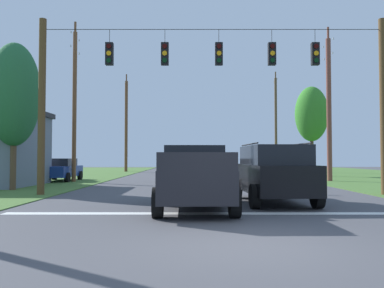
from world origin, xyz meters
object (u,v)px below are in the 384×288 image
(distant_car_crossing_white, at_px, (193,167))
(tree_roadside_right, at_px, (313,114))
(distant_car_far_parked, at_px, (62,169))
(utility_pole_mid_left, at_px, (76,101))
(overhead_signal_span, at_px, (215,94))
(utility_pole_mid_right, at_px, (330,106))
(utility_pole_far_right, at_px, (277,123))
(suv_black, at_px, (274,172))
(tree_roadside_far_right, at_px, (16,95))
(distant_car_oncoming, at_px, (202,171))
(pickup_truck, at_px, (196,177))
(utility_pole_far_left, at_px, (127,125))

(distant_car_crossing_white, distance_m, tree_roadside_right, 11.12)
(distant_car_far_parked, xyz_separation_m, utility_pole_mid_left, (1.14, -0.86, 4.45))
(overhead_signal_span, distance_m, utility_pole_mid_right, 12.75)
(distant_car_crossing_white, distance_m, utility_pole_far_right, 14.52)
(suv_black, bearing_deg, tree_roadside_far_right, 156.07)
(suv_black, bearing_deg, utility_pole_mid_left, 132.18)
(suv_black, relative_size, distant_car_oncoming, 1.13)
(overhead_signal_span, distance_m, distant_car_crossing_white, 17.09)
(suv_black, xyz_separation_m, distant_car_oncoming, (-2.34, 9.13, -0.27))
(overhead_signal_span, relative_size, utility_pole_mid_right, 1.41)
(tree_roadside_right, relative_size, tree_roadside_far_right, 1.07)
(utility_pole_mid_right, relative_size, utility_pole_far_right, 0.93)
(pickup_truck, xyz_separation_m, distant_car_oncoming, (0.41, 10.63, -0.18))
(pickup_truck, bearing_deg, tree_roadside_right, 64.13)
(tree_roadside_right, bearing_deg, distant_car_far_parked, -159.97)
(pickup_truck, relative_size, distant_car_oncoming, 1.25)
(distant_car_oncoming, xyz_separation_m, utility_pole_far_left, (-7.87, 20.67, 4.45))
(pickup_truck, height_order, utility_pole_mid_right, utility_pole_mid_right)
(overhead_signal_span, bearing_deg, tree_roadside_far_right, 166.06)
(utility_pole_far_right, height_order, tree_roadside_right, utility_pole_far_right)
(pickup_truck, height_order, utility_pole_far_left, utility_pole_far_left)
(suv_black, relative_size, tree_roadside_right, 0.64)
(tree_roadside_right, bearing_deg, overhead_signal_span, -119.14)
(pickup_truck, xyz_separation_m, utility_pole_mid_right, (9.12, 13.85, 4.08))
(utility_pole_mid_right, distance_m, utility_pole_far_right, 17.16)
(utility_pole_mid_left, bearing_deg, distant_car_oncoming, -16.60)
(tree_roadside_far_right, bearing_deg, utility_pole_far_left, 87.21)
(pickup_truck, bearing_deg, utility_pole_far_right, 73.36)
(suv_black, bearing_deg, utility_pole_far_left, 108.90)
(utility_pole_mid_left, bearing_deg, utility_pole_mid_right, 2.71)
(utility_pole_far_left, bearing_deg, tree_roadside_far_right, -92.79)
(pickup_truck, distance_m, utility_pole_mid_right, 17.08)
(overhead_signal_span, relative_size, distant_car_oncoming, 3.39)
(overhead_signal_span, bearing_deg, suv_black, -54.63)
(utility_pole_far_right, distance_m, tree_roadside_right, 10.21)
(overhead_signal_span, xyz_separation_m, distant_car_crossing_white, (-0.91, 16.71, -3.46))
(pickup_truck, distance_m, tree_roadside_far_right, 11.45)
(overhead_signal_span, distance_m, utility_pole_far_right, 28.13)
(distant_car_crossing_white, distance_m, distant_car_oncoming, 10.30)
(distant_car_oncoming, distance_m, utility_pole_mid_left, 9.59)
(utility_pole_far_left, bearing_deg, distant_car_crossing_white, -54.61)
(utility_pole_far_right, xyz_separation_m, tree_roadside_far_right, (-17.93, -24.45, -0.83))
(overhead_signal_span, height_order, suv_black, overhead_signal_span)
(utility_pole_mid_left, bearing_deg, utility_pole_far_left, 89.16)
(pickup_truck, height_order, utility_pole_far_right, utility_pole_far_right)
(distant_car_crossing_white, height_order, utility_pole_mid_left, utility_pole_mid_left)
(utility_pole_far_left, distance_m, tree_roadside_right, 20.44)
(distant_car_crossing_white, relative_size, utility_pole_mid_right, 0.42)
(utility_pole_far_right, bearing_deg, tree_roadside_far_right, -126.25)
(suv_black, xyz_separation_m, utility_pole_mid_right, (6.37, 12.36, 3.99))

